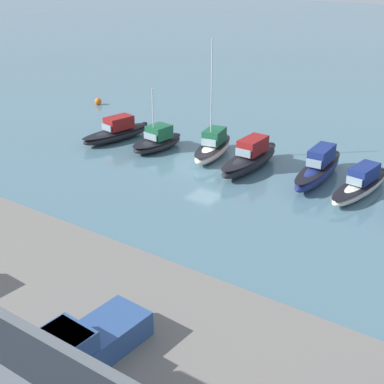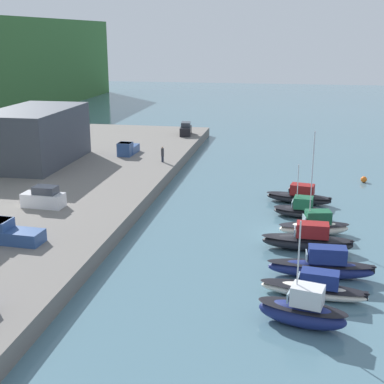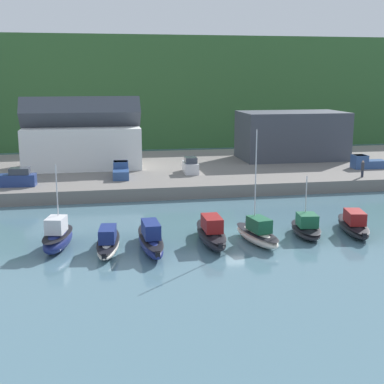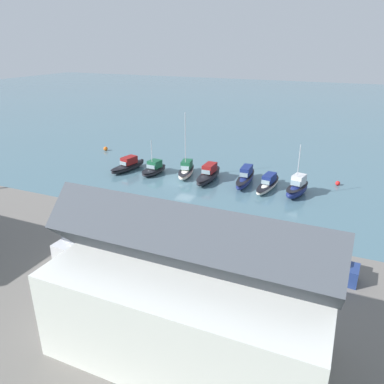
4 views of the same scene
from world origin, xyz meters
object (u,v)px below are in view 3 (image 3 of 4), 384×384
Objects in this scene: moored_boat_1 at (108,242)px; pickup_truck_1 at (366,162)px; parked_car_3 at (190,166)px; moored_boat_3 at (211,233)px; person_on_quay at (363,169)px; moored_boat_5 at (306,228)px; moored_boat_2 at (151,240)px; pickup_truck_0 at (121,171)px; moored_boat_4 at (257,234)px; moored_boat_0 at (58,237)px; moored_boat_6 at (353,225)px; parked_car_1 at (18,178)px.

pickup_truck_1 reaches higher than moored_boat_1.
parked_car_3 is at bearing 72.76° from moored_boat_1.
person_on_quay is at bearing 38.46° from moored_boat_3.
moored_boat_3 is 9.00m from moored_boat_5.
pickup_truck_0 reaches higher than moored_boat_2.
moored_boat_2 is at bearing 169.80° from moored_boat_4.
moored_boat_0 is 0.94× the size of moored_boat_6.
moored_boat_0 reaches higher than moored_boat_5.
moored_boat_3 is at bearing -134.52° from parked_car_1.
moored_boat_5 is 4.69m from moored_boat_6.
parked_car_3 is 24.94m from pickup_truck_1.
moored_boat_6 is at bearing 2.56° from moored_boat_2.
parked_car_3 reaches higher than pickup_truck_0.
parked_car_1 is 22.19m from parked_car_3.
moored_boat_0 is 3.35× the size of person_on_quay.
pickup_truck_0 and pickup_truck_1 have the same top height.
moored_boat_4 is at bearing -161.24° from moored_boat_6.
person_on_quay is at bearing 31.71° from moored_boat_2.
parked_car_1 is at bearing 177.11° from person_on_quay.
pickup_truck_0 is at bearing 141.02° from moored_boat_6.
moored_boat_5 is at bearing 9.54° from moored_boat_1.
pickup_truck_1 is at bearing -81.35° from parked_car_1.
parked_car_1 reaches higher than moored_boat_3.
moored_boat_1 is at bearing -92.53° from pickup_truck_0.
moored_boat_4 is at bearing -9.39° from moored_boat_3.
moored_boat_3 reaches higher than moored_boat_1.
parked_car_1 is (-9.86, 21.34, 1.70)m from moored_boat_1.
parked_car_3 is (2.89, 26.02, 1.52)m from moored_boat_3.
person_on_quay reaches higher than moored_boat_2.
moored_boat_1 is 0.99× the size of moored_boat_3.
moored_boat_5 is 2.68× the size of person_on_quay.
parked_car_3 reaches higher than moored_boat_6.
moored_boat_2 is 1.96× the size of parked_car_3.
pickup_truck_0 is at bearing 105.10° from moored_boat_3.
moored_boat_4 reaches higher than pickup_truck_0.
person_on_quay is (20.10, 19.57, 1.75)m from moored_boat_4.
moored_boat_4 is at bearing -84.74° from parked_car_3.
moored_boat_0 is 1.67× the size of parked_car_3.
moored_boat_4 is 4.61× the size of person_on_quay.
moored_boat_1 is 25.03m from pickup_truck_0.
moored_boat_6 is at bearing -64.03° from parked_car_3.
person_on_quay reaches higher than pickup_truck_0.
moored_boat_4 reaches higher than moored_boat_5.
moored_boat_1 is 38.18m from person_on_quay.
moored_boat_5 is at bearing -129.44° from person_on_quay.
moored_boat_2 is 1.46× the size of moored_boat_5.
moored_boat_0 is at bearing 166.03° from moored_boat_2.
parked_car_1 is (-18.74, 21.05, 1.52)m from moored_boat_3.
parked_car_1 is 1.01× the size of parked_car_3.
moored_boat_3 is at bearing 158.47° from moored_boat_4.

